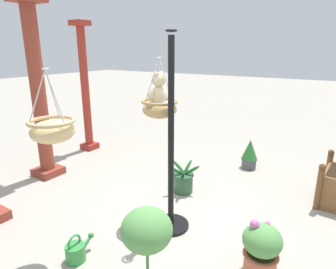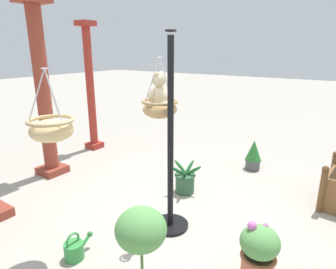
% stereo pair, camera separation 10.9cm
% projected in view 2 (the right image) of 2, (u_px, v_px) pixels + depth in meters
% --- Properties ---
extents(ground_plane, '(40.00, 40.00, 0.00)m').
position_uv_depth(ground_plane, '(173.00, 221.00, 3.66)').
color(ground_plane, '#A8A093').
extents(display_pole_central, '(0.44, 0.44, 2.28)m').
position_uv_depth(display_pole_central, '(170.00, 175.00, 3.36)').
color(display_pole_central, black).
rests_on(display_pole_central, ground).
extents(hanging_basket_with_teddy, '(0.43, 0.43, 0.70)m').
position_uv_depth(hanging_basket_with_teddy, '(160.00, 108.00, 3.40)').
color(hanging_basket_with_teddy, tan).
extents(teddy_bear, '(0.29, 0.26, 0.42)m').
position_uv_depth(teddy_bear, '(158.00, 92.00, 3.36)').
color(teddy_bear, beige).
extents(hanging_basket_left_high, '(0.43, 0.43, 0.68)m').
position_uv_depth(hanging_basket_left_high, '(51.00, 129.00, 2.72)').
color(hanging_basket_left_high, tan).
extents(greenhouse_pillar_right, '(0.44, 0.44, 2.85)m').
position_uv_depth(greenhouse_pillar_right, '(43.00, 95.00, 4.70)').
color(greenhouse_pillar_right, brown).
rests_on(greenhouse_pillar_right, ground).
extents(greenhouse_pillar_far_back, '(0.31, 0.31, 2.62)m').
position_uv_depth(greenhouse_pillar_far_back, '(90.00, 90.00, 6.02)').
color(greenhouse_pillar_far_back, '#9E2D23').
rests_on(greenhouse_pillar_far_back, ground).
extents(potted_plant_fern_front, '(0.49, 0.52, 0.47)m').
position_uv_depth(potted_plant_fern_front, '(185.00, 180.00, 4.35)').
color(potted_plant_fern_front, '#2D5638').
rests_on(potted_plant_fern_front, ground).
extents(potted_plant_flowering_red, '(0.40, 0.40, 0.93)m').
position_uv_depth(potted_plant_flowering_red, '(142.00, 251.00, 2.28)').
color(potted_plant_flowering_red, '#2D5638').
rests_on(potted_plant_flowering_red, ground).
extents(potted_plant_tall_leafy, '(0.37, 0.37, 0.58)m').
position_uv_depth(potted_plant_tall_leafy, '(259.00, 251.00, 2.70)').
color(potted_plant_tall_leafy, '#BC6042').
rests_on(potted_plant_tall_leafy, ground).
extents(potted_plant_bushy_green, '(0.29, 0.29, 0.54)m').
position_uv_depth(potted_plant_bushy_green, '(253.00, 155.00, 5.17)').
color(potted_plant_bushy_green, '#4C4C51').
rests_on(potted_plant_bushy_green, ground).
extents(watering_can, '(0.35, 0.20, 0.30)m').
position_uv_depth(watering_can, '(75.00, 249.00, 2.99)').
color(watering_can, '#338C3F').
rests_on(watering_can, ground).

